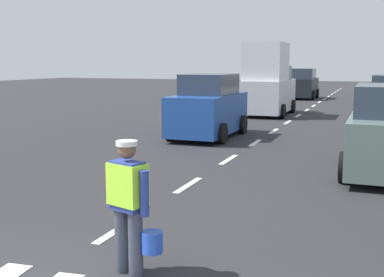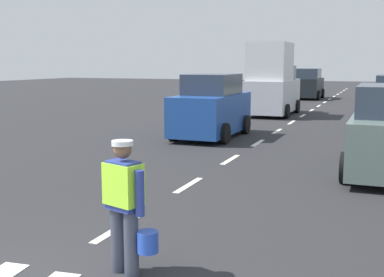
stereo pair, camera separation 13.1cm
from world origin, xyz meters
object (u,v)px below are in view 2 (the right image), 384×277
object	(u,v)px
car_oncoming_third	(308,85)
car_oncoming_lead	(211,108)
road_worker	(125,201)
delivery_truck	(272,83)

from	to	relation	value
car_oncoming_third	car_oncoming_lead	distance (m)	20.21
road_worker	car_oncoming_lead	size ratio (longest dim) A/B	0.41
road_worker	car_oncoming_lead	distance (m)	11.47
car_oncoming_third	car_oncoming_lead	bearing A→B (deg)	-90.80
road_worker	delivery_truck	world-z (taller)	delivery_truck
delivery_truck	car_oncoming_lead	world-z (taller)	delivery_truck
delivery_truck	car_oncoming_third	bearing A→B (deg)	90.40
car_oncoming_lead	road_worker	bearing A→B (deg)	-75.82
road_worker	car_oncoming_third	distance (m)	31.43
road_worker	car_oncoming_lead	world-z (taller)	car_oncoming_lead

